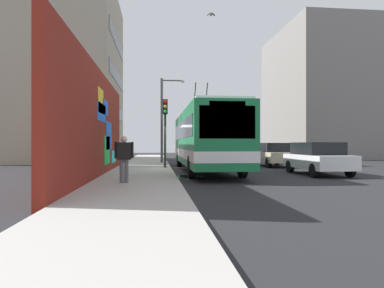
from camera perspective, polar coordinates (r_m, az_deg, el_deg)
The scene contains 13 objects.
ground_plane at distance 18.51m, azimuth -3.47°, elevation -4.66°, with size 80.00×80.00×0.00m, color #232326.
sidewalk_slab at distance 18.50m, azimuth -8.44°, elevation -4.43°, with size 48.00×3.20×0.15m, color #ADA8A0.
graffiti_wall at distance 14.81m, azimuth -15.84°, elevation 3.15°, with size 14.27×0.32×4.63m.
building_far_left at distance 32.38m, azimuth -21.32°, elevation 10.71°, with size 11.63×9.59×15.06m.
building_far_right at distance 40.52m, azimuth 20.30°, elevation 7.90°, with size 13.05×8.29×14.17m.
city_bus at distance 18.46m, azimuth 2.14°, elevation 1.09°, with size 12.04×2.55×5.12m.
parked_car_white at distance 17.45m, azimuth 20.64°, elevation -2.20°, with size 4.10×1.92×1.58m.
parked_car_champagne at distance 23.21m, azimuth 13.66°, elevation -1.66°, with size 4.25×1.84×1.58m.
pedestrian_near_wall at distance 11.88m, azimuth -11.53°, elevation -1.92°, with size 0.22×0.66×1.63m.
traffic_light at distance 19.17m, azimuth -4.61°, elevation 3.88°, with size 0.49×0.28×3.92m.
street_lamp at distance 24.90m, azimuth -4.70°, elevation 5.17°, with size 0.44×1.79×6.23m.
flying_pigeons at distance 23.05m, azimuth 3.27°, elevation 21.20°, with size 0.32×0.52×0.18m.
curbside_puddle at distance 15.40m, azimuth -0.69°, elevation -5.59°, with size 1.55×1.55×0.00m, color black.
Camera 1 is at (-18.43, 0.85, 1.49)m, focal length 31.24 mm.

